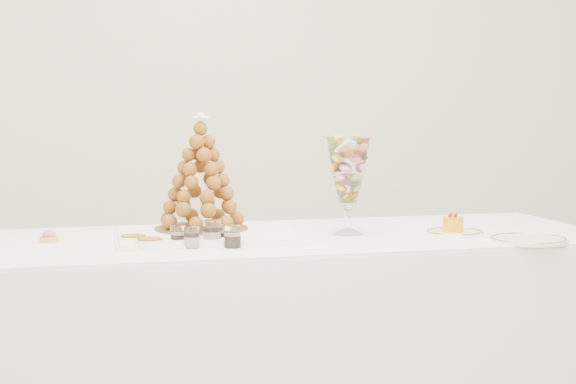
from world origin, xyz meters
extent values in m
cube|color=silver|center=(0.00, 2.00, 1.40)|extent=(4.50, 0.04, 2.80)
cube|color=white|center=(0.12, 0.26, 0.39)|extent=(2.10, 0.93, 0.77)
cube|color=white|center=(0.12, 0.26, 0.78)|extent=(2.09, 0.92, 0.01)
cube|color=white|center=(-0.22, 0.26, 0.79)|extent=(0.59, 0.44, 0.02)
cylinder|color=white|center=(0.27, 0.26, 0.79)|extent=(0.12, 0.12, 0.02)
cylinder|color=white|center=(0.27, 0.26, 0.84)|extent=(0.02, 0.02, 0.08)
sphere|color=white|center=(0.27, 0.26, 0.88)|extent=(0.04, 0.04, 0.04)
cylinder|color=white|center=(0.63, 0.18, 0.79)|extent=(0.20, 0.20, 0.01)
cylinder|color=white|center=(0.80, -0.04, 0.79)|extent=(0.25, 0.25, 0.01)
cylinder|color=tan|center=(-0.73, 0.28, 0.79)|extent=(0.06, 0.06, 0.02)
ellipsoid|color=#C75280|center=(-0.73, 0.28, 0.81)|extent=(0.04, 0.04, 0.03)
cylinder|color=white|center=(-0.32, 0.12, 0.82)|extent=(0.05, 0.05, 0.06)
cylinder|color=white|center=(-0.22, 0.11, 0.82)|extent=(0.07, 0.07, 0.08)
cylinder|color=white|center=(-0.17, 0.15, 0.81)|extent=(0.05, 0.05, 0.06)
cylinder|color=white|center=(-0.29, 0.05, 0.82)|extent=(0.06, 0.06, 0.07)
cylinder|color=white|center=(-0.16, 0.03, 0.82)|extent=(0.06, 0.06, 0.07)
cylinder|color=white|center=(-0.46, 0.16, 0.80)|extent=(0.09, 0.09, 0.03)
cylinder|color=white|center=(-0.42, 0.07, 0.80)|extent=(0.09, 0.09, 0.03)
cylinder|color=brown|center=(-0.22, 0.34, 0.81)|extent=(0.32, 0.32, 0.01)
cone|color=brown|center=(-0.22, 0.34, 1.00)|extent=(0.29, 0.29, 0.38)
sphere|color=white|center=(-0.22, 0.34, 1.18)|extent=(0.04, 0.04, 0.04)
cylinder|color=orange|center=(0.63, 0.18, 0.82)|extent=(0.07, 0.07, 0.05)
sphere|color=#980508|center=(0.64, 0.18, 0.85)|extent=(0.01, 0.01, 0.01)
sphere|color=#980508|center=(0.62, 0.19, 0.85)|extent=(0.01, 0.01, 0.01)
sphere|color=#980508|center=(0.61, 0.17, 0.85)|extent=(0.01, 0.01, 0.01)
sphere|color=#980508|center=(0.63, 0.17, 0.85)|extent=(0.01, 0.01, 0.01)
camera|label=1|loc=(-0.61, -2.91, 1.25)|focal=60.00mm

